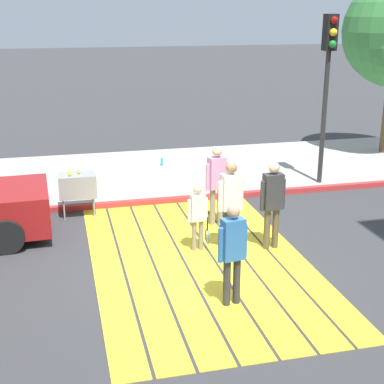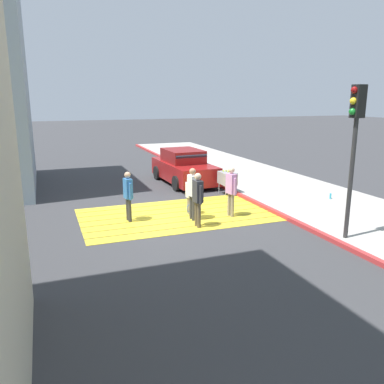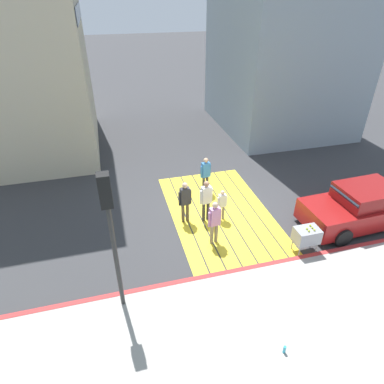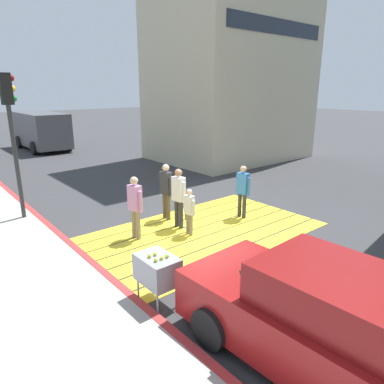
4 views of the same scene
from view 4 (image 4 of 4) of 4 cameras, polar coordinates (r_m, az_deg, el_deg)
ground_plane at (r=9.84m, az=1.93°, el=-6.45°), size 120.00×120.00×0.00m
crosswalk_stripes at (r=9.84m, az=1.93°, el=-6.42°), size 6.40×3.80×0.01m
curb_painted at (r=8.23m, az=-15.64°, el=-11.43°), size 0.16×40.00×0.13m
building_far_north at (r=20.47m, az=6.40°, el=22.49°), size 8.00×6.04×12.03m
car_parked_near_curb at (r=5.46m, az=20.94°, el=-19.32°), size 2.11×4.37×1.57m
van_down_street at (r=24.97m, az=-23.23°, el=9.27°), size 2.37×5.21×2.35m
traffic_light_corner at (r=11.17m, az=-27.33°, el=10.60°), size 0.39×0.28×4.24m
tennis_ball_cart at (r=6.51m, az=-5.67°, el=-12.39°), size 0.56×0.80×1.02m
pedestrian_adult_lead at (r=10.70m, az=8.22°, el=0.65°), size 0.26×0.47×1.63m
pedestrian_adult_trailing at (r=9.18m, az=-9.23°, el=-1.82°), size 0.28×0.49×1.69m
pedestrian_adult_side at (r=10.47m, az=-4.23°, el=0.69°), size 0.24×0.50×1.71m
pedestrian_teen_behind at (r=9.80m, az=-2.19°, el=-0.34°), size 0.26×0.50×1.72m
pedestrian_child_with_racket at (r=9.38m, az=-0.46°, el=-2.86°), size 0.28×0.40×1.29m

